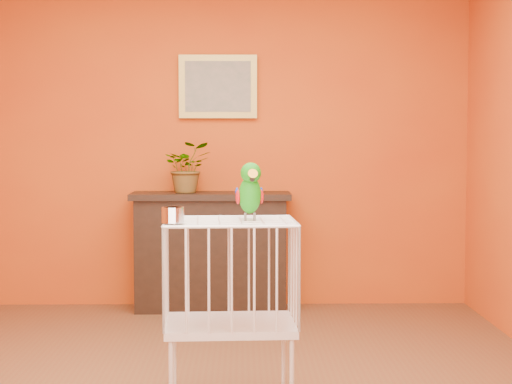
{
  "coord_description": "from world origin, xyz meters",
  "views": [
    {
      "loc": [
        0.19,
        -4.6,
        1.36
      ],
      "look_at": [
        0.26,
        -0.51,
        1.09
      ],
      "focal_mm": 60.0,
      "sensor_mm": 36.0,
      "label": 1
    }
  ],
  "objects": [
    {
      "name": "room_shell",
      "position": [
        0.0,
        0.0,
        1.58
      ],
      "size": [
        4.5,
        4.5,
        4.5
      ],
      "color": "#C95412",
      "rests_on": "ground"
    },
    {
      "name": "console_cabinet",
      "position": [
        -0.05,
        2.03,
        0.46
      ],
      "size": [
        1.24,
        0.44,
        0.92
      ],
      "color": "black",
      "rests_on": "ground"
    },
    {
      "name": "potted_plant",
      "position": [
        -0.23,
        2.03,
        1.07
      ],
      "size": [
        0.42,
        0.45,
        0.31
      ],
      "primitive_type": "imported",
      "rotation": [
        0.0,
        0.0,
        0.18
      ],
      "color": "#26722D",
      "rests_on": "console_cabinet"
    },
    {
      "name": "framed_picture",
      "position": [
        0.0,
        2.22,
        1.75
      ],
      "size": [
        0.62,
        0.04,
        0.5
      ],
      "color": "#AD933D",
      "rests_on": "room_shell"
    },
    {
      "name": "birdcage",
      "position": [
        0.13,
        -0.53,
        0.5
      ],
      "size": [
        0.64,
        0.5,
        0.95
      ],
      "rotation": [
        0.0,
        0.0,
        0.04
      ],
      "color": "silver",
      "rests_on": "ground"
    },
    {
      "name": "feed_cup",
      "position": [
        -0.13,
        -0.68,
        1.0
      ],
      "size": [
        0.1,
        0.1,
        0.07
      ],
      "primitive_type": "cylinder",
      "color": "silver",
      "rests_on": "birdcage"
    },
    {
      "name": "parrot",
      "position": [
        0.23,
        -0.53,
        1.1
      ],
      "size": [
        0.14,
        0.25,
        0.28
      ],
      "rotation": [
        0.0,
        0.0,
        0.13
      ],
      "color": "#59544C",
      "rests_on": "birdcage"
    }
  ]
}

